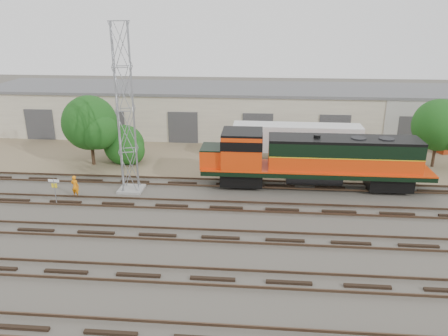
# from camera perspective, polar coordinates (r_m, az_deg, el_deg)

# --- Properties ---
(ground) EXTENTS (140.00, 140.00, 0.00)m
(ground) POSITION_cam_1_polar(r_m,az_deg,el_deg) (30.28, 0.07, -6.48)
(ground) COLOR #47423A
(ground) RESTS_ON ground
(dirt_strip) EXTENTS (80.00, 16.00, 0.02)m
(dirt_strip) POSITION_cam_1_polar(r_m,az_deg,el_deg) (44.21, 1.71, 2.07)
(dirt_strip) COLOR #726047
(dirt_strip) RESTS_ON ground
(tracks) EXTENTS (80.00, 20.40, 0.28)m
(tracks) POSITION_cam_1_polar(r_m,az_deg,el_deg) (27.58, -0.46, -9.06)
(tracks) COLOR black
(tracks) RESTS_ON ground
(warehouse) EXTENTS (58.40, 10.40, 5.30)m
(warehouse) POSITION_cam_1_polar(r_m,az_deg,el_deg) (51.25, 2.30, 7.56)
(warehouse) COLOR beige
(warehouse) RESTS_ON ground
(locomotive) EXTENTS (17.99, 3.16, 4.32)m
(locomotive) POSITION_cam_1_polar(r_m,az_deg,el_deg) (35.07, 11.33, 1.19)
(locomotive) COLOR black
(locomotive) RESTS_ON tracks
(signal_tower) EXTENTS (1.89, 1.89, 12.81)m
(signal_tower) POSITION_cam_1_polar(r_m,az_deg,el_deg) (33.70, -12.72, 7.02)
(signal_tower) COLOR gray
(signal_tower) RESTS_ON ground
(sign_post) EXTENTS (0.83, 0.09, 2.03)m
(sign_post) POSITION_cam_1_polar(r_m,az_deg,el_deg) (33.95, -21.27, -2.31)
(sign_post) COLOR gray
(sign_post) RESTS_ON ground
(worker) EXTENTS (0.70, 0.53, 1.72)m
(worker) POSITION_cam_1_polar(r_m,az_deg,el_deg) (35.12, -18.87, -2.27)
(worker) COLOR orange
(worker) RESTS_ON ground
(semi_trailer) EXTENTS (11.78, 2.47, 3.62)m
(semi_trailer) POSITION_cam_1_polar(r_m,az_deg,el_deg) (41.22, 9.83, 3.77)
(semi_trailer) COLOR silver
(semi_trailer) RESTS_ON ground
(dumpster_red) EXTENTS (1.92, 1.86, 1.40)m
(dumpster_red) POSITION_cam_1_polar(r_m,az_deg,el_deg) (49.22, 26.91, 2.58)
(dumpster_red) COLOR maroon
(dumpster_red) RESTS_ON ground
(tree_west) EXTENTS (5.17, 4.92, 6.44)m
(tree_west) POSITION_cam_1_polar(r_m,az_deg,el_deg) (41.10, -16.90, 5.43)
(tree_west) COLOR #382619
(tree_west) RESTS_ON ground
(tree_mid) EXTENTS (3.96, 3.77, 3.77)m
(tree_mid) POSITION_cam_1_polar(r_m,az_deg,el_deg) (41.78, -12.72, 2.77)
(tree_mid) COLOR #382619
(tree_mid) RESTS_ON ground
(tree_east) EXTENTS (4.85, 4.62, 6.24)m
(tree_east) POSITION_cam_1_polar(r_m,az_deg,el_deg) (43.30, 26.61, 4.83)
(tree_east) COLOR #382619
(tree_east) RESTS_ON ground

